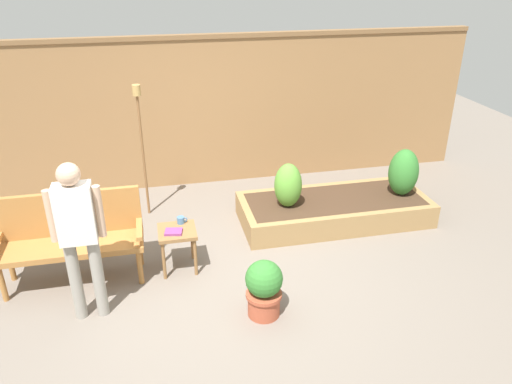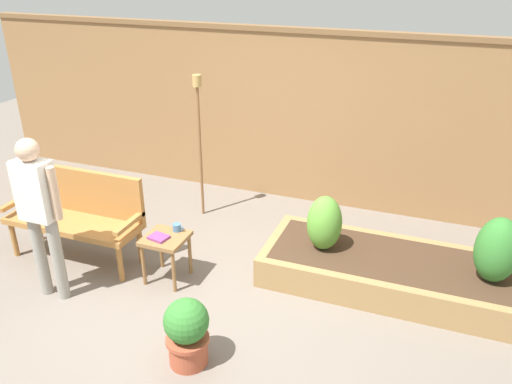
% 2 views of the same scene
% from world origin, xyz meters
% --- Properties ---
extents(ground_plane, '(14.00, 14.00, 0.00)m').
position_xyz_m(ground_plane, '(0.00, 0.00, 0.00)').
color(ground_plane, '#70665B').
extents(fence_back, '(8.40, 0.14, 2.16)m').
position_xyz_m(fence_back, '(0.00, 2.60, 1.09)').
color(fence_back, olive).
rests_on(fence_back, ground_plane).
extents(garden_bench, '(1.44, 0.48, 0.94)m').
position_xyz_m(garden_bench, '(-1.47, 0.42, 0.54)').
color(garden_bench, '#A87038').
rests_on(garden_bench, ground_plane).
extents(side_table, '(0.40, 0.40, 0.48)m').
position_xyz_m(side_table, '(-0.40, 0.34, 0.40)').
color(side_table, olive).
rests_on(side_table, ground_plane).
extents(cup_on_table, '(0.11, 0.08, 0.08)m').
position_xyz_m(cup_on_table, '(-0.34, 0.48, 0.52)').
color(cup_on_table, teal).
rests_on(cup_on_table, side_table).
extents(book_on_table, '(0.20, 0.17, 0.03)m').
position_xyz_m(book_on_table, '(-0.44, 0.29, 0.49)').
color(book_on_table, '#7F3875').
rests_on(book_on_table, side_table).
extents(potted_boxwood, '(0.35, 0.35, 0.58)m').
position_xyz_m(potted_boxwood, '(0.32, -0.61, 0.31)').
color(potted_boxwood, '#A84C33').
rests_on(potted_boxwood, ground_plane).
extents(raised_planter_bed, '(2.40, 1.00, 0.30)m').
position_xyz_m(raised_planter_bed, '(1.64, 1.01, 0.15)').
color(raised_planter_bed, '#997547').
rests_on(raised_planter_bed, ground_plane).
extents(shrub_near_bench, '(0.34, 0.34, 0.56)m').
position_xyz_m(shrub_near_bench, '(1.00, 0.97, 0.58)').
color(shrub_near_bench, brown).
rests_on(shrub_near_bench, raised_planter_bed).
extents(shrub_far_corner, '(0.38, 0.38, 0.61)m').
position_xyz_m(shrub_far_corner, '(2.53, 0.97, 0.61)').
color(shrub_far_corner, brown).
rests_on(shrub_far_corner, raised_planter_bed).
extents(tiki_torch, '(0.10, 0.10, 1.72)m').
position_xyz_m(tiki_torch, '(-0.69, 1.73, 1.18)').
color(tiki_torch, brown).
rests_on(tiki_torch, ground_plane).
extents(person_by_bench, '(0.47, 0.20, 1.56)m').
position_xyz_m(person_by_bench, '(-1.27, -0.26, 0.93)').
color(person_by_bench, gray).
rests_on(person_by_bench, ground_plane).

